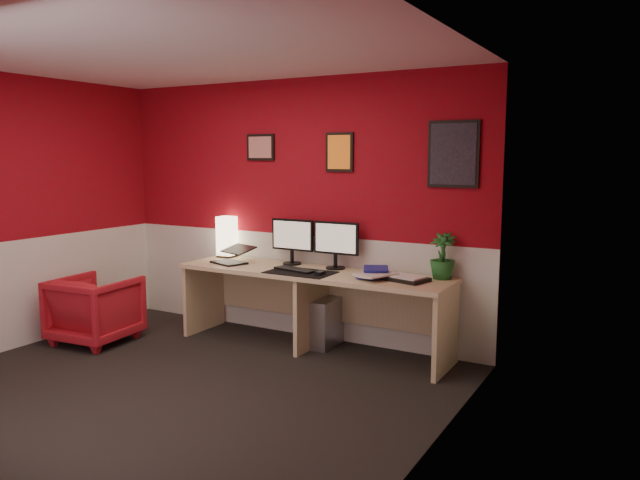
{
  "coord_description": "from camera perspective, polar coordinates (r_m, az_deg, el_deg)",
  "views": [
    {
      "loc": [
        3.14,
        -3.3,
        1.76
      ],
      "look_at": [
        0.6,
        1.21,
        1.05
      ],
      "focal_mm": 34.22,
      "sensor_mm": 36.0,
      "label": 1
    }
  ],
  "objects": [
    {
      "name": "armchair",
      "position": [
        6.22,
        -20.26,
        -6.1
      ],
      "size": [
        0.74,
        0.75,
        0.63
      ],
      "primitive_type": "imported",
      "rotation": [
        0.0,
        0.0,
        3.23
      ],
      "color": "red",
      "rests_on": "ground"
    },
    {
      "name": "wainscot_left",
      "position": [
        6.23,
        -27.33,
        -4.73
      ],
      "size": [
        0.01,
        3.5,
        1.0
      ],
      "primitive_type": "cube",
      "color": "silver",
      "rests_on": "ground"
    },
    {
      "name": "zen_tray",
      "position": [
        5.15,
        8.04,
        -3.62
      ],
      "size": [
        0.4,
        0.33,
        0.03
      ],
      "primitive_type": "cube",
      "rotation": [
        0.0,
        0.0,
        -0.26
      ],
      "color": "black",
      "rests_on": "desk"
    },
    {
      "name": "art_right",
      "position": [
        5.27,
        12.37,
        7.85
      ],
      "size": [
        0.44,
        0.02,
        0.56
      ],
      "primitive_type": "cube",
      "color": "black",
      "rests_on": "wall_back"
    },
    {
      "name": "art_center",
      "position": [
        5.68,
        1.84,
        8.22
      ],
      "size": [
        0.28,
        0.02,
        0.36
      ],
      "primitive_type": "cube",
      "color": "orange",
      "rests_on": "wall_back"
    },
    {
      "name": "book_bottom",
      "position": [
        5.31,
        4.15,
        -3.25
      ],
      "size": [
        0.25,
        0.31,
        0.03
      ],
      "primitive_type": "imported",
      "rotation": [
        0.0,
        0.0,
        -0.19
      ],
      "color": "navy",
      "rests_on": "desk"
    },
    {
      "name": "wainscot_right",
      "position": [
        3.72,
        9.89,
        -12.14
      ],
      "size": [
        0.01,
        3.5,
        1.0
      ],
      "primitive_type": "cube",
      "color": "silver",
      "rests_on": "ground"
    },
    {
      "name": "desk",
      "position": [
        5.62,
        -0.78,
        -6.55
      ],
      "size": [
        2.6,
        0.65,
        0.73
      ],
      "primitive_type": "cube",
      "color": "tan",
      "rests_on": "ground"
    },
    {
      "name": "shoji_lamp",
      "position": [
        6.34,
        -8.7,
        0.21
      ],
      "size": [
        0.16,
        0.16,
        0.4
      ],
      "primitive_type": "cube",
      "color": "#FFE5B2",
      "rests_on": "desk"
    },
    {
      "name": "desk_mat",
      "position": [
        5.46,
        -1.83,
        -3.04
      ],
      "size": [
        0.6,
        0.38,
        0.01
      ],
      "primitive_type": "cube",
      "color": "black",
      "rests_on": "desk"
    },
    {
      "name": "pc_tower",
      "position": [
        5.75,
        0.58,
        -7.66
      ],
      "size": [
        0.22,
        0.46,
        0.45
      ],
      "primitive_type": "cube",
      "rotation": [
        0.0,
        0.0,
        0.04
      ],
      "color": "#99999E",
      "rests_on": "ground"
    },
    {
      "name": "monitor_left",
      "position": [
        5.83,
        -2.65,
        0.52
      ],
      "size": [
        0.45,
        0.06,
        0.58
      ],
      "primitive_type": "cube",
      "color": "black",
      "rests_on": "desk"
    },
    {
      "name": "laptop",
      "position": [
        5.96,
        -8.53,
        -1.15
      ],
      "size": [
        0.39,
        0.32,
        0.22
      ],
      "primitive_type": "cube",
      "rotation": [
        0.0,
        0.0,
        -0.31
      ],
      "color": "black",
      "rests_on": "desk"
    },
    {
      "name": "mouse",
      "position": [
        5.33,
        -0.02,
        -3.1
      ],
      "size": [
        0.06,
        0.1,
        0.03
      ],
      "primitive_type": "cube",
      "rotation": [
        0.0,
        0.0,
        0.01
      ],
      "color": "black",
      "rests_on": "desk_mat"
    },
    {
      "name": "ground",
      "position": [
        4.89,
        -13.56,
        -13.53
      ],
      "size": [
        4.0,
        3.5,
        0.01
      ],
      "primitive_type": "cube",
      "color": "black",
      "rests_on": "ground"
    },
    {
      "name": "book_middle",
      "position": [
        5.26,
        4.38,
        -3.06
      ],
      "size": [
        0.34,
        0.39,
        0.02
      ],
      "primitive_type": "imported",
      "rotation": [
        0.0,
        0.0,
        -0.38
      ],
      "color": "silver",
      "rests_on": "book_bottom"
    },
    {
      "name": "keyboard",
      "position": [
        5.53,
        -2.33,
        -2.77
      ],
      "size": [
        0.44,
        0.23,
        0.02
      ],
      "primitive_type": "cube",
      "rotation": [
        0.0,
        0.0,
        -0.22
      ],
      "color": "black",
      "rests_on": "desk_mat"
    },
    {
      "name": "monitor_right",
      "position": [
        5.6,
        1.46,
        0.22
      ],
      "size": [
        0.45,
        0.06,
        0.58
      ],
      "primitive_type": "cube",
      "color": "black",
      "rests_on": "desk"
    },
    {
      "name": "book_top",
      "position": [
        5.3,
        4.11,
        -2.72
      ],
      "size": [
        0.31,
        0.35,
        0.03
      ],
      "primitive_type": "imported",
      "rotation": [
        0.0,
        0.0,
        0.43
      ],
      "color": "navy",
      "rests_on": "book_middle"
    },
    {
      "name": "ceiling",
      "position": [
        4.62,
        -14.6,
        16.79
      ],
      "size": [
        4.0,
        3.5,
        0.01
      ],
      "primitive_type": "cube",
      "color": "white",
      "rests_on": "ground"
    },
    {
      "name": "wall_back",
      "position": [
        5.97,
        -2.46,
        2.91
      ],
      "size": [
        4.0,
        0.01,
        2.5
      ],
      "primitive_type": "cube",
      "color": "maroon",
      "rests_on": "ground"
    },
    {
      "name": "art_left",
      "position": [
        6.14,
        -5.57,
        8.62
      ],
      "size": [
        0.32,
        0.02,
        0.26
      ],
      "primitive_type": "cube",
      "color": "red",
      "rests_on": "wall_back"
    },
    {
      "name": "wall_right",
      "position": [
        3.53,
        10.26,
        -0.64
      ],
      "size": [
        0.01,
        3.5,
        2.5
      ],
      "primitive_type": "cube",
      "color": "maroon",
      "rests_on": "ground"
    },
    {
      "name": "wainscot_back",
      "position": [
        6.08,
        -2.44,
        -4.15
      ],
      "size": [
        4.0,
        0.01,
        1.0
      ],
      "primitive_type": "cube",
      "color": "silver",
      "rests_on": "ground"
    },
    {
      "name": "potted_plant",
      "position": [
        5.25,
        11.39,
        -1.47
      ],
      "size": [
        0.22,
        0.22,
        0.39
      ],
      "primitive_type": "imported",
      "rotation": [
        0.0,
        0.0,
        -0.0
      ],
      "color": "#19591E",
      "rests_on": "desk"
    }
  ]
}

